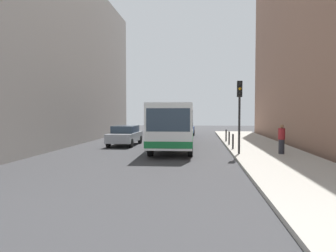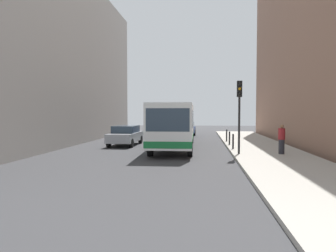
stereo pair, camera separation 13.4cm
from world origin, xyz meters
name	(u,v)px [view 2 (the right image)]	position (x,y,z in m)	size (l,w,h in m)	color
ground_plane	(178,153)	(0.00, 0.00, 0.00)	(80.00, 80.00, 0.00)	#38383A
sidewalk	(268,153)	(5.40, 0.00, 0.07)	(4.40, 40.00, 0.15)	#ADA89E
building_left	(34,55)	(-11.50, 4.00, 6.93)	(7.00, 32.00, 13.86)	gray
bus	(175,123)	(-0.41, 2.42, 1.73)	(2.75, 11.07, 3.00)	white
car_beside_bus	(126,135)	(-4.26, 3.94, 0.78)	(1.94, 4.44, 1.48)	#A5A8AD
car_behind_bus	(185,129)	(-0.25, 12.88, 0.78)	(2.09, 4.51, 1.48)	navy
traffic_light	(239,103)	(3.55, -1.19, 3.01)	(0.28, 0.33, 4.10)	black
bollard_near	(233,141)	(3.45, 1.16, 0.62)	(0.11, 0.11, 0.95)	black
bollard_mid	(229,138)	(3.45, 3.80, 0.62)	(0.11, 0.11, 0.95)	black
bollard_far	(227,135)	(3.45, 6.45, 0.62)	(0.11, 0.11, 0.95)	black
pedestrian_near_signal	(282,139)	(5.91, -1.03, 0.98)	(0.38, 0.38, 1.67)	#26262D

